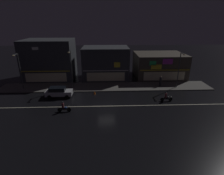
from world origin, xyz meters
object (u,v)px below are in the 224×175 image
Objects in this scene: streetlamp_east at (180,67)px; motorcycle_lead at (166,97)px; streetlamp_mid at (71,66)px; pedestrian_on_sidewalk at (160,81)px; parked_car_near_kerb at (59,92)px; traffic_cone at (95,93)px; motorcycle_following at (64,107)px; streetlamp_west at (19,68)px.

motorcycle_lead is at bearing -124.99° from streetlamp_east.
streetlamp_mid reaches higher than motorcycle_lead.
streetlamp_mid is 16.98m from pedestrian_on_sidewalk.
streetlamp_east reaches higher than motorcycle_lead.
streetlamp_mid is 1.62× the size of parked_car_near_kerb.
traffic_cone is at bearing -171.77° from parked_car_near_kerb.
traffic_cone is (3.94, 6.16, -0.36)m from motorcycle_following.
streetlamp_east is at bearing -0.45° from streetlamp_west.
pedestrian_on_sidewalk is at bearing -167.29° from parked_car_near_kerb.
parked_car_near_kerb is at bearing -68.01° from motorcycle_following.
motorcycle_following is at bearing -172.78° from motorcycle_lead.
pedestrian_on_sidewalk is 12.90m from traffic_cone.
streetlamp_mid is at bearing 2.47° from streetlamp_west.
streetlamp_east is 3.46× the size of motorcycle_lead.
streetlamp_east is at bearing 51.63° from motorcycle_lead.
streetlamp_east is 3.35× the size of pedestrian_on_sidewalk.
streetlamp_east is (19.61, -0.61, -0.20)m from streetlamp_mid.
motorcycle_lead is (-3.94, -5.63, -3.42)m from streetlamp_east.
motorcycle_lead reaches higher than traffic_cone.
streetlamp_mid is 1.06× the size of streetlamp_east.
pedestrian_on_sidewalk is at bearing 1.12° from streetlamp_mid.
streetlamp_west reaches higher than motorcycle_following.
motorcycle_lead is at bearing -16.00° from traffic_cone.
motorcycle_following is at bearing -43.07° from streetlamp_west.
streetlamp_east is 7.67m from motorcycle_lead.
streetlamp_mid is 3.55× the size of pedestrian_on_sidewalk.
streetlamp_east reaches higher than streetlamp_west.
pedestrian_on_sidewalk is (-2.94, 0.94, -3.01)m from streetlamp_east.
streetlamp_west is 1.00× the size of streetlamp_east.
motorcycle_following is 7.32m from traffic_cone.
pedestrian_on_sidewalk is 1.03× the size of motorcycle_lead.
parked_car_near_kerb is (-21.28, -3.20, -3.18)m from streetlamp_east.
motorcycle_lead is 1.00× the size of motorcycle_following.
parked_car_near_kerb is (-1.67, -3.81, -3.38)m from streetlamp_mid.
motorcycle_following is at bearing -7.80° from pedestrian_on_sidewalk.
streetlamp_west is at bearing 163.31° from motorcycle_lead.
streetlamp_mid is 17.25m from motorcycle_lead.
streetlamp_west is 8.74m from parked_car_near_kerb.
streetlamp_east is at bearing -1.79° from streetlamp_mid.
motorcycle_lead is 11.92m from traffic_cone.
streetlamp_west is at bearing 179.55° from streetlamp_east.
traffic_cone is (-12.45, -3.28, -0.77)m from pedestrian_on_sidewalk.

